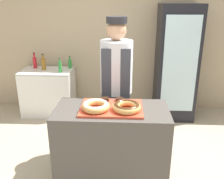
# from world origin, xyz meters

# --- Properties ---
(wall_back) EXTENTS (8.00, 0.06, 2.70)m
(wall_back) POSITION_xyz_m (0.00, 2.13, 1.35)
(wall_back) COLOR tan
(wall_back) RESTS_ON ground_plane
(display_counter) EXTENTS (1.19, 0.59, 0.90)m
(display_counter) POSITION_xyz_m (0.00, 0.00, 0.45)
(display_counter) COLOR #4C4742
(display_counter) RESTS_ON ground_plane
(serving_tray) EXTENTS (0.64, 0.46, 0.02)m
(serving_tray) POSITION_xyz_m (0.00, 0.00, 0.91)
(serving_tray) COLOR #D84C33
(serving_tray) RESTS_ON display_counter
(donut_light_glaze) EXTENTS (0.28, 0.28, 0.08)m
(donut_light_glaze) POSITION_xyz_m (-0.16, -0.07, 0.96)
(donut_light_glaze) COLOR tan
(donut_light_glaze) RESTS_ON serving_tray
(donut_chocolate_glaze) EXTENTS (0.28, 0.28, 0.08)m
(donut_chocolate_glaze) POSITION_xyz_m (0.16, -0.07, 0.96)
(donut_chocolate_glaze) COLOR tan
(donut_chocolate_glaze) RESTS_ON serving_tray
(brownie_back_left) EXTENTS (0.07, 0.07, 0.03)m
(brownie_back_left) POSITION_xyz_m (-0.08, 0.17, 0.94)
(brownie_back_left) COLOR black
(brownie_back_left) RESTS_ON serving_tray
(brownie_back_right) EXTENTS (0.07, 0.07, 0.03)m
(brownie_back_right) POSITION_xyz_m (0.08, 0.17, 0.94)
(brownie_back_right) COLOR black
(brownie_back_right) RESTS_ON serving_tray
(baker_person) EXTENTS (0.40, 0.40, 1.79)m
(baker_person) POSITION_xyz_m (0.03, 0.61, 0.94)
(baker_person) COLOR #4C4C51
(baker_person) RESTS_ON ground_plane
(beverage_fridge) EXTENTS (0.65, 0.61, 1.91)m
(beverage_fridge) POSITION_xyz_m (0.99, 1.77, 0.96)
(beverage_fridge) COLOR black
(beverage_fridge) RESTS_ON ground_plane
(chest_freezer) EXTENTS (0.88, 0.57, 0.81)m
(chest_freezer) POSITION_xyz_m (-1.23, 1.77, 0.41)
(chest_freezer) COLOR white
(chest_freezer) RESTS_ON ground_plane
(bottle_green) EXTENTS (0.06, 0.06, 0.25)m
(bottle_green) POSITION_xyz_m (-0.95, 1.65, 0.90)
(bottle_green) COLOR #2D8C38
(bottle_green) RESTS_ON chest_freezer
(bottle_red) EXTENTS (0.07, 0.07, 0.28)m
(bottle_red) POSITION_xyz_m (-1.47, 1.90, 0.92)
(bottle_red) COLOR red
(bottle_red) RESTS_ON chest_freezer
(bottle_amber) EXTENTS (0.07, 0.07, 0.28)m
(bottle_amber) POSITION_xyz_m (-1.29, 1.81, 0.92)
(bottle_amber) COLOR #99661E
(bottle_amber) RESTS_ON chest_freezer
(bottle_green_b) EXTENTS (0.06, 0.06, 0.21)m
(bottle_green_b) POSITION_xyz_m (-0.85, 1.94, 0.89)
(bottle_green_b) COLOR #2D8C38
(bottle_green_b) RESTS_ON chest_freezer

